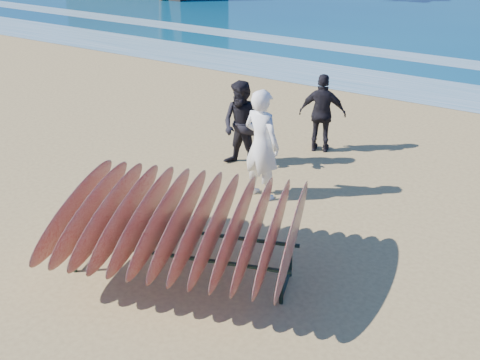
# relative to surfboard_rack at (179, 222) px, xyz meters

# --- Properties ---
(ground) EXTENTS (120.00, 120.00, 0.00)m
(ground) POSITION_rel_surfboard_rack_xyz_m (0.14, 0.54, -0.83)
(ground) COLOR tan
(ground) RESTS_ON ground
(foam_near) EXTENTS (160.00, 160.00, 0.00)m
(foam_near) POSITION_rel_surfboard_rack_xyz_m (0.14, 10.54, -0.82)
(foam_near) COLOR white
(foam_near) RESTS_ON ground
(foam_far) EXTENTS (160.00, 160.00, 0.00)m
(foam_far) POSITION_rel_surfboard_rack_xyz_m (0.14, 14.04, -0.82)
(foam_far) COLOR white
(foam_far) RESTS_ON ground
(surfboard_rack) EXTENTS (3.77, 3.35, 1.28)m
(surfboard_rack) POSITION_rel_surfboard_rack_xyz_m (0.00, 0.00, 0.00)
(surfboard_rack) COLOR black
(surfboard_rack) RESTS_ON ground
(person_white) EXTENTS (0.79, 0.59, 1.95)m
(person_white) POSITION_rel_surfboard_rack_xyz_m (-0.25, 2.68, 0.15)
(person_white) COLOR white
(person_white) RESTS_ON ground
(person_dark_a) EXTENTS (0.87, 0.69, 1.71)m
(person_dark_a) POSITION_rel_surfboard_rack_xyz_m (-1.19, 3.60, 0.02)
(person_dark_a) COLOR black
(person_dark_a) RESTS_ON ground
(person_dark_b) EXTENTS (1.03, 0.66, 1.62)m
(person_dark_b) POSITION_rel_surfboard_rack_xyz_m (-0.23, 5.15, -0.02)
(person_dark_b) COLOR black
(person_dark_b) RESTS_ON ground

